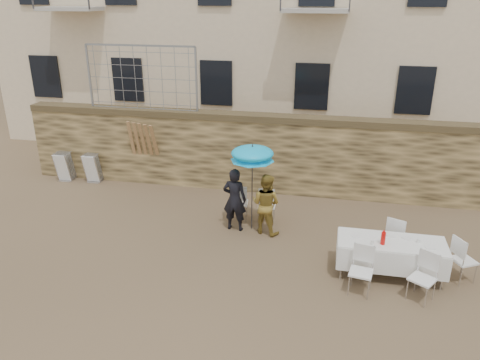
% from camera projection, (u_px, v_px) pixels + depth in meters
% --- Properties ---
extents(ground, '(80.00, 80.00, 0.00)m').
position_uv_depth(ground, '(198.00, 285.00, 9.21)').
color(ground, brown).
rests_on(ground, ground).
extents(stone_wall, '(13.00, 0.50, 2.20)m').
position_uv_depth(stone_wall, '(246.00, 153.00, 13.34)').
color(stone_wall, olive).
rests_on(stone_wall, ground).
extents(chain_link_fence, '(3.20, 0.06, 1.80)m').
position_uv_depth(chain_link_fence, '(142.00, 78.00, 13.15)').
color(chain_link_fence, gray).
rests_on(chain_link_fence, stone_wall).
extents(man_suit, '(0.59, 0.41, 1.56)m').
position_uv_depth(man_suit, '(235.00, 200.00, 11.10)').
color(man_suit, black).
rests_on(man_suit, ground).
extents(woman_dress, '(0.87, 0.77, 1.48)m').
position_uv_depth(woman_dress, '(266.00, 204.00, 10.98)').
color(woman_dress, gold).
rests_on(woman_dress, ground).
extents(umbrella, '(1.02, 1.02, 1.99)m').
position_uv_depth(umbrella, '(252.00, 156.00, 10.71)').
color(umbrella, '#3F3F44').
rests_on(umbrella, ground).
extents(couple_chair_left, '(0.54, 0.54, 0.96)m').
position_uv_depth(couple_chair_left, '(239.00, 202.00, 11.71)').
color(couple_chair_left, white).
rests_on(couple_chair_left, ground).
extents(couple_chair_right, '(0.50, 0.50, 0.96)m').
position_uv_depth(couple_chair_right, '(267.00, 204.00, 11.58)').
color(couple_chair_right, white).
rests_on(couple_chair_right, ground).
extents(banquet_table, '(2.10, 0.85, 0.78)m').
position_uv_depth(banquet_table, '(392.00, 243.00, 9.28)').
color(banquet_table, white).
rests_on(banquet_table, ground).
extents(soda_bottle, '(0.09, 0.09, 0.26)m').
position_uv_depth(soda_bottle, '(383.00, 238.00, 9.11)').
color(soda_bottle, red).
rests_on(soda_bottle, banquet_table).
extents(table_chair_front_left, '(0.56, 0.56, 0.96)m').
position_uv_depth(table_chair_front_left, '(361.00, 271.00, 8.80)').
color(table_chair_front_left, white).
rests_on(table_chair_front_left, ground).
extents(table_chair_front_right, '(0.67, 0.67, 0.96)m').
position_uv_depth(table_chair_front_right, '(422.00, 278.00, 8.60)').
color(table_chair_front_right, white).
rests_on(table_chair_front_right, ground).
extents(table_chair_back, '(0.63, 0.63, 0.96)m').
position_uv_depth(table_chair_back, '(397.00, 236.00, 10.06)').
color(table_chair_back, white).
rests_on(table_chair_back, ground).
extents(table_chair_side, '(0.65, 0.65, 0.96)m').
position_uv_depth(table_chair_side, '(464.00, 259.00, 9.20)').
color(table_chair_side, white).
rests_on(table_chair_side, ground).
extents(chair_stack_left, '(0.46, 0.47, 0.92)m').
position_uv_depth(chair_stack_left, '(67.00, 164.00, 14.30)').
color(chair_stack_left, white).
rests_on(chair_stack_left, ground).
extents(chair_stack_right, '(0.46, 0.40, 0.92)m').
position_uv_depth(chair_stack_right, '(95.00, 166.00, 14.14)').
color(chair_stack_right, white).
rests_on(chair_stack_right, ground).
extents(wood_planks, '(0.70, 0.20, 2.00)m').
position_uv_depth(wood_planks, '(144.00, 152.00, 13.70)').
color(wood_planks, '#A37749').
rests_on(wood_planks, ground).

